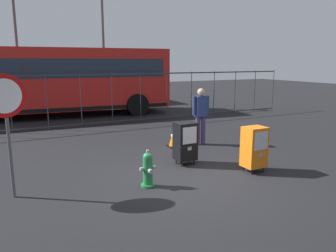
% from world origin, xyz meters
% --- Properties ---
extents(ground_plane, '(60.00, 60.00, 0.00)m').
position_xyz_m(ground_plane, '(0.00, 0.00, 0.00)').
color(ground_plane, black).
extents(fire_hydrant, '(0.33, 0.32, 0.75)m').
position_xyz_m(fire_hydrant, '(-0.79, -0.06, 0.35)').
color(fire_hydrant, '#1E7238').
rests_on(fire_hydrant, ground_plane).
extents(newspaper_box_primary, '(0.48, 0.42, 1.02)m').
position_xyz_m(newspaper_box_primary, '(0.58, 0.85, 0.57)').
color(newspaper_box_primary, black).
rests_on(newspaper_box_primary, ground_plane).
extents(newspaper_box_secondary, '(0.48, 0.42, 1.02)m').
position_xyz_m(newspaper_box_secondary, '(1.68, -0.31, 0.57)').
color(newspaper_box_secondary, black).
rests_on(newspaper_box_secondary, ground_plane).
extents(stop_sign, '(0.71, 0.31, 2.23)m').
position_xyz_m(stop_sign, '(-3.17, 0.56, 1.60)').
color(stop_sign, '#4C4F54').
rests_on(stop_sign, ground_plane).
extents(pedestrian, '(0.55, 0.22, 1.67)m').
position_xyz_m(pedestrian, '(1.94, 2.30, 0.95)').
color(pedestrian, '#382D51').
rests_on(pedestrian, ground_plane).
extents(traffic_cone, '(0.36, 0.36, 0.53)m').
position_xyz_m(traffic_cone, '(1.12, 2.43, 0.26)').
color(traffic_cone, black).
rests_on(traffic_cone, ground_plane).
extents(fence_barrier, '(18.03, 0.04, 2.00)m').
position_xyz_m(fence_barrier, '(0.00, 6.60, 1.02)').
color(fence_barrier, '#2D2D33').
rests_on(fence_barrier, ground_plane).
extents(bus_near, '(10.68, 3.50, 3.00)m').
position_xyz_m(bus_near, '(-1.32, 9.60, 1.71)').
color(bus_near, red).
rests_on(bus_near, ground_plane).
extents(bus_far, '(10.52, 2.84, 3.00)m').
position_xyz_m(bus_far, '(-2.03, 13.90, 1.71)').
color(bus_far, red).
rests_on(bus_far, ground_plane).
extents(street_light_near_left, '(0.32, 0.32, 6.59)m').
position_xyz_m(street_light_near_left, '(1.75, 11.53, 3.85)').
color(street_light_near_left, '#4C4F54').
rests_on(street_light_near_left, ground_plane).
extents(street_light_near_right, '(0.32, 0.32, 6.78)m').
position_xyz_m(street_light_near_right, '(-2.33, 12.95, 3.94)').
color(street_light_near_right, '#4C4F54').
rests_on(street_light_near_right, ground_plane).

